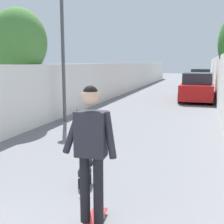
% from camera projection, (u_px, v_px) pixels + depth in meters
% --- Properties ---
extents(ground_plane, '(80.00, 80.00, 0.00)m').
position_uv_depth(ground_plane, '(158.00, 103.00, 15.24)').
color(ground_plane, slate).
extents(wall_left, '(48.00, 0.30, 2.06)m').
position_uv_depth(wall_left, '(91.00, 85.00, 14.11)').
color(wall_left, silver).
rests_on(wall_left, ground).
extents(fence_right, '(48.00, 0.30, 2.44)m').
position_uv_depth(fence_right, '(223.00, 84.00, 12.23)').
color(fence_right, silver).
rests_on(fence_right, ground).
extents(tree_left_mid, '(1.93, 1.93, 3.96)m').
position_uv_depth(tree_left_mid, '(19.00, 43.00, 9.84)').
color(tree_left_mid, '#473523').
rests_on(tree_left_mid, ground).
extents(lamp_post, '(0.36, 0.36, 4.60)m').
position_uv_depth(lamp_post, '(62.00, 33.00, 9.92)').
color(lamp_post, '#4C4C51').
rests_on(lamp_post, ground).
extents(skateboard, '(0.81, 0.25, 0.08)m').
position_uv_depth(skateboard, '(92.00, 223.00, 3.74)').
color(skateboard, maroon).
rests_on(skateboard, ground).
extents(person_skateboarder, '(0.24, 0.71, 1.78)m').
position_uv_depth(person_skateboarder, '(91.00, 144.00, 3.56)').
color(person_skateboarder, black).
rests_on(person_skateboarder, skateboard).
extents(dog, '(1.46, 0.72, 1.06)m').
position_uv_depth(dog, '(85.00, 171.00, 4.98)').
color(dog, black).
rests_on(dog, ground).
extents(car_near, '(4.00, 1.80, 1.54)m').
position_uv_depth(car_near, '(197.00, 88.00, 15.94)').
color(car_near, '#B71414').
rests_on(car_near, ground).
extents(car_far, '(4.13, 1.80, 1.54)m').
position_uv_depth(car_far, '(200.00, 79.00, 24.50)').
color(car_far, '#336B38').
rests_on(car_far, ground).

